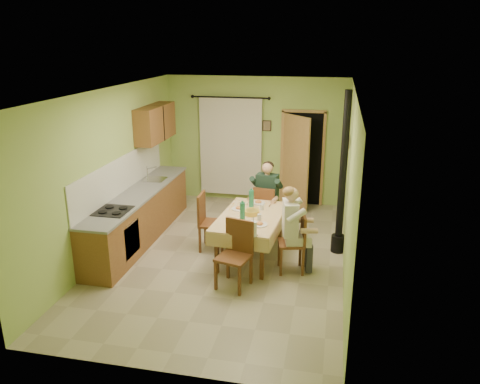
% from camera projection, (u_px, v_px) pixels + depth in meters
% --- Properties ---
extents(floor, '(4.00, 6.00, 0.01)m').
position_uv_depth(floor, '(225.00, 256.00, 8.05)').
color(floor, tan).
rests_on(floor, ground).
extents(room_shell, '(4.04, 6.04, 2.82)m').
position_uv_depth(room_shell, '(223.00, 153.00, 7.48)').
color(room_shell, '#A9CA67').
rests_on(room_shell, ground).
extents(kitchen_run, '(0.64, 3.64, 1.56)m').
position_uv_depth(kitchen_run, '(139.00, 215.00, 8.60)').
color(kitchen_run, brown).
rests_on(kitchen_run, ground).
extents(upper_cabinets, '(0.35, 1.40, 0.70)m').
position_uv_depth(upper_cabinets, '(155.00, 123.00, 9.37)').
color(upper_cabinets, brown).
rests_on(upper_cabinets, room_shell).
extents(curtain, '(1.70, 0.07, 2.22)m').
position_uv_depth(curtain, '(231.00, 147.00, 10.46)').
color(curtain, black).
rests_on(curtain, ground).
extents(doorway, '(0.96, 0.63, 2.15)m').
position_uv_depth(doorway, '(299.00, 160.00, 10.16)').
color(doorway, black).
rests_on(doorway, ground).
extents(dining_table, '(1.13, 1.74, 0.76)m').
position_uv_depth(dining_table, '(251.00, 236.00, 7.91)').
color(dining_table, tan).
rests_on(dining_table, ground).
extents(tableware, '(0.72, 1.62, 0.33)m').
position_uv_depth(tableware, '(250.00, 214.00, 7.66)').
color(tableware, white).
rests_on(tableware, dining_table).
extents(chair_far, '(0.46, 0.46, 0.97)m').
position_uv_depth(chair_far, '(266.00, 220.00, 8.87)').
color(chair_far, brown).
rests_on(chair_far, ground).
extents(chair_near, '(0.55, 0.55, 1.02)m').
position_uv_depth(chair_near, '(234.00, 269.00, 7.00)').
color(chair_near, brown).
rests_on(chair_near, ground).
extents(chair_right, '(0.48, 0.48, 0.96)m').
position_uv_depth(chair_right, '(292.00, 254.00, 7.47)').
color(chair_right, brown).
rests_on(chair_right, ground).
extents(chair_left, '(0.47, 0.47, 1.02)m').
position_uv_depth(chair_left, '(213.00, 233.00, 8.26)').
color(chair_left, brown).
rests_on(chair_left, ground).
extents(man_far, '(0.62, 0.51, 1.39)m').
position_uv_depth(man_far, '(267.00, 190.00, 8.70)').
color(man_far, '#192D23').
rests_on(man_far, chair_far).
extents(man_right, '(0.54, 0.63, 1.39)m').
position_uv_depth(man_right, '(292.00, 220.00, 7.29)').
color(man_right, beige).
rests_on(man_right, chair_right).
extents(stove_flue, '(0.24, 0.24, 2.80)m').
position_uv_depth(stove_flue, '(341.00, 196.00, 7.92)').
color(stove_flue, black).
rests_on(stove_flue, ground).
extents(picture_back, '(0.19, 0.03, 0.23)m').
position_uv_depth(picture_back, '(267.00, 126.00, 10.21)').
color(picture_back, black).
rests_on(picture_back, room_shell).
extents(picture_right, '(0.03, 0.31, 0.21)m').
position_uv_depth(picture_right, '(349.00, 141.00, 8.20)').
color(picture_right, brown).
rests_on(picture_right, room_shell).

